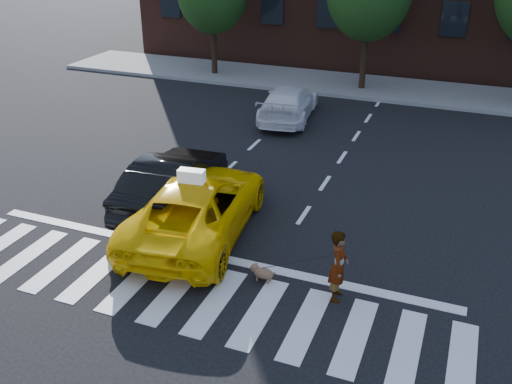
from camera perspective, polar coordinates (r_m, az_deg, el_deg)
ground at (r=12.76m, az=-8.20°, el=-9.85°), size 120.00×120.00×0.00m
crosswalk at (r=12.75m, az=-8.20°, el=-9.82°), size 13.00×2.40×0.01m
stop_line at (r=13.91m, az=-5.01°, el=-6.27°), size 12.00×0.30×0.01m
sidewalk_far at (r=27.88m, az=9.68°, el=10.47°), size 30.00×4.00×0.15m
taxi at (r=14.49m, az=-5.93°, el=-1.42°), size 3.24×5.81×1.54m
black_sedan at (r=15.98m, az=-8.37°, el=1.11°), size 1.90×4.68×1.51m
white_suv at (r=22.92m, az=3.25°, el=8.91°), size 2.42×4.76×1.33m
woman at (r=12.12m, az=8.25°, el=-7.30°), size 0.46×0.64×1.62m
dog at (r=12.86m, az=0.57°, el=-8.03°), size 0.65×0.31×0.37m
taxi_sign at (r=13.93m, az=-6.47°, el=1.61°), size 0.68×0.36×0.32m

